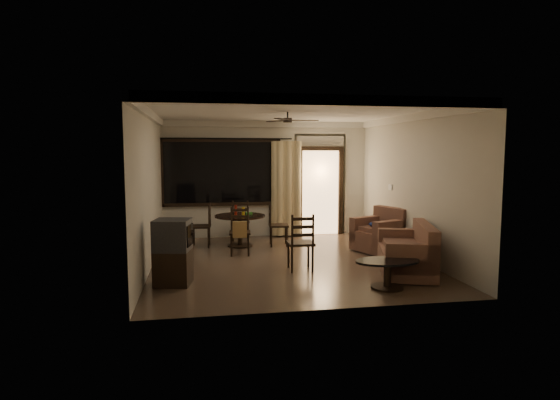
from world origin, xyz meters
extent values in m
plane|color=#7F6651|center=(0.00, 0.00, 0.00)|extent=(5.50, 5.50, 0.00)
plane|color=beige|center=(0.00, 2.75, 1.40)|extent=(5.00, 0.00, 5.00)
plane|color=beige|center=(0.00, -2.75, 1.40)|extent=(5.00, 0.00, 5.00)
plane|color=beige|center=(-2.50, 0.00, 1.40)|extent=(0.00, 5.50, 5.50)
plane|color=beige|center=(2.50, 0.00, 1.40)|extent=(0.00, 5.50, 5.50)
plane|color=white|center=(0.00, 0.00, 2.80)|extent=(5.50, 5.50, 0.00)
cube|color=black|center=(-1.10, 2.72, 1.57)|extent=(2.70, 0.04, 1.45)
cylinder|color=black|center=(-1.00, 2.63, 2.38)|extent=(3.20, 0.03, 0.03)
cube|color=#FFC684|center=(1.35, 2.71, 1.05)|extent=(0.91, 0.03, 2.08)
cube|color=white|center=(2.48, 1.05, 1.30)|extent=(0.02, 0.18, 0.12)
cylinder|color=black|center=(0.00, 0.00, 2.74)|extent=(0.03, 0.03, 0.12)
cylinder|color=black|center=(0.00, 0.00, 2.65)|extent=(0.16, 0.16, 0.08)
cylinder|color=black|center=(-0.76, 1.58, 0.67)|extent=(1.10, 1.10, 0.04)
cylinder|color=black|center=(-0.76, 1.58, 0.34)|extent=(0.11, 0.11, 0.64)
cylinder|color=black|center=(-0.76, 1.58, 0.01)|extent=(0.55, 0.55, 0.03)
cylinder|color=maroon|center=(-0.85, 1.64, 0.80)|extent=(0.06, 0.06, 0.22)
cylinder|color=gold|center=(-0.69, 1.53, 0.78)|extent=(0.06, 0.06, 0.18)
cube|color=#287924|center=(-0.55, 1.68, 0.71)|extent=(0.14, 0.10, 0.05)
cube|color=black|center=(-1.61, 1.66, 0.45)|extent=(0.46, 0.46, 0.04)
cube|color=black|center=(0.09, 1.51, 0.45)|extent=(0.46, 0.46, 0.04)
cube|color=black|center=(-0.83, 0.74, 0.45)|extent=(0.46, 0.46, 0.04)
cube|color=#A88848|center=(-0.86, 0.51, 0.55)|extent=(0.29, 0.10, 0.32)
cube|color=black|center=(-0.69, 2.30, 0.45)|extent=(0.46, 0.46, 0.04)
cube|color=black|center=(-2.05, -1.21, 0.27)|extent=(0.62, 0.58, 0.55)
cube|color=black|center=(-2.05, -1.21, 0.79)|extent=(0.62, 0.58, 0.49)
cube|color=black|center=(-1.78, -1.26, 0.79)|extent=(0.10, 0.39, 0.33)
cube|color=#452820|center=(1.84, -1.18, 0.21)|extent=(1.25, 1.73, 0.39)
cube|color=#452820|center=(2.14, -1.27, 0.53)|extent=(0.64, 1.54, 0.63)
cube|color=#452820|center=(1.64, -1.84, 0.41)|extent=(0.84, 0.41, 0.49)
cube|color=#452820|center=(2.04, -0.52, 0.41)|extent=(0.84, 0.41, 0.49)
cube|color=#452820|center=(1.79, -1.16, 0.44)|extent=(0.96, 1.47, 0.12)
cube|color=#452820|center=(2.05, 0.55, 0.23)|extent=(1.14, 1.14, 0.41)
cube|color=#452820|center=(2.36, 0.68, 0.57)|extent=(0.52, 0.89, 0.67)
cube|color=#452820|center=(2.18, 0.23, 0.43)|extent=(0.89, 0.50, 0.52)
cube|color=#452820|center=(1.92, 0.88, 0.43)|extent=(0.89, 0.50, 0.52)
cube|color=#452820|center=(2.00, 0.53, 0.47)|extent=(0.83, 0.85, 0.12)
ellipsoid|color=navy|center=(2.00, 0.53, 0.58)|extent=(0.37, 0.31, 0.11)
ellipsoid|color=black|center=(1.17, -1.98, 0.42)|extent=(1.00, 0.60, 0.03)
cylinder|color=black|center=(1.17, -1.98, 0.21)|extent=(0.11, 0.11, 0.40)
cylinder|color=black|center=(1.17, -1.98, 0.02)|extent=(0.49, 0.49, 0.03)
cube|color=black|center=(0.10, -0.67, 0.48)|extent=(0.46, 0.46, 0.04)
camera|label=1|loc=(-1.62, -8.55, 2.09)|focal=30.00mm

